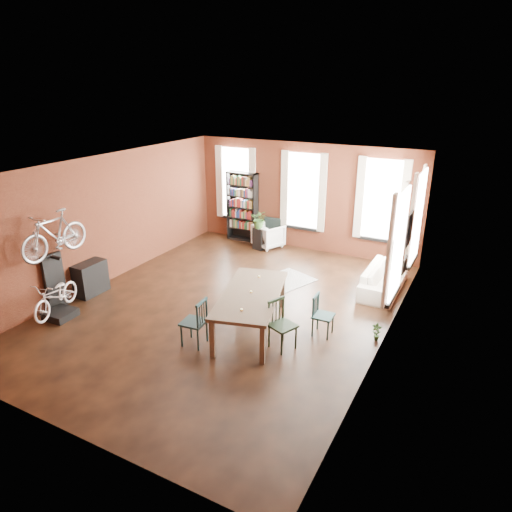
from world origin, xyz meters
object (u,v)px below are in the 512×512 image
Objects in this scene: dining_chair_a at (194,322)px; bike_trainer at (60,314)px; plant_stand at (260,238)px; dining_chair_d at (323,316)px; dining_chair_c at (283,325)px; bicycle_floor at (53,281)px; white_armchair at (269,234)px; console_table at (91,278)px; bookshelf at (242,207)px; cream_sofa at (385,275)px; dining_table at (251,311)px; dining_chair_b at (244,303)px.

bike_trainer is (-3.21, -0.49, -0.40)m from dining_chair_a.
dining_chair_d is at bearing -48.61° from plant_stand.
dining_chair_c is 4.95m from bicycle_floor.
white_armchair is 0.33m from plant_stand.
dining_chair_a is 3.60m from console_table.
bookshelf reaches higher than dining_chair_d.
dining_chair_c is at bearing -0.46° from console_table.
cream_sofa is 7.60m from bicycle_floor.
dining_chair_d reaches higher than cream_sofa.
dining_chair_c is (0.86, -0.32, 0.07)m from dining_table.
white_armchair is (-1.93, 4.71, -0.02)m from dining_table.
cream_sofa is (4.95, -1.70, -0.69)m from bookshelf.
dining_chair_a reaches higher than dining_chair_b.
cream_sofa is at bearing -176.89° from white_armchair.
bookshelf is (-2.64, 4.61, 0.71)m from dining_chair_b.
white_armchair is at bearing -173.39° from dining_chair_a.
dining_chair_a reaches higher than cream_sofa.
dining_chair_b is at bearing 95.06° from dining_chair_d.
bookshelf is at bearing 12.84° from white_armchair.
white_armchair reaches higher than bike_trainer.
dining_chair_c is at bearing -1.40° from bicycle_floor.
bookshelf is at bearing 105.59° from dining_table.
white_armchair is (-1.21, 5.72, -0.08)m from dining_chair_a.
plant_stand reaches higher than bike_trainer.
console_table is (-5.63, -0.79, -0.03)m from dining_chair_d.
dining_table is at bearing 148.33° from cream_sofa.
dining_table reaches higher than white_armchair.
bike_trainer is at bearing -75.63° from console_table.
dining_table is 4.24m from bicycle_floor.
console_table is at bearing -97.68° from dining_chair_b.
bookshelf is (-3.83, 5.24, 0.61)m from dining_chair_c.
bookshelf is at bearing 65.98° from bicycle_floor.
plant_stand is (2.17, 4.71, -0.06)m from console_table.
dining_chair_d reaches higher than bike_trainer.
dining_chair_d is at bearing 5.43° from bicycle_floor.
dining_chair_c reaches higher than bike_trainer.
dining_chair_a is at bearing -69.23° from bookshelf.
plant_stand is (-1.75, 4.12, -0.06)m from dining_chair_b.
dining_table is 2.55× the size of dining_chair_a.
bookshelf is 2.75× the size of console_table.
white_armchair is 6.53m from bike_trainer.
dining_chair_b is at bearing 121.53° from dining_table.
dining_table reaches higher than plant_stand.
bicycle_floor is (-5.30, -2.04, 0.46)m from dining_chair_d.
dining_chair_a is 0.67× the size of bicycle_floor.
dining_chair_c reaches higher than cream_sofa.
white_armchair is 1.00× the size of console_table.
bike_trainer is 0.84× the size of plant_stand.
dining_chair_a is 1.72m from dining_chair_c.
dining_chair_b is at bearing 141.55° from cream_sofa.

